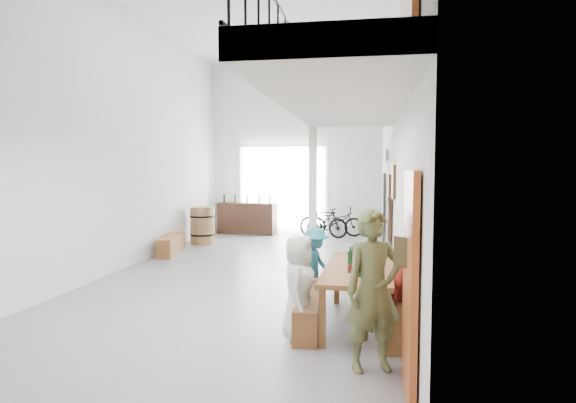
% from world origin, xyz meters
% --- Properties ---
extents(floor, '(12.00, 12.00, 0.00)m').
position_xyz_m(floor, '(0.00, 0.00, 0.00)').
color(floor, slate).
rests_on(floor, ground).
extents(room_walls, '(12.00, 12.00, 12.00)m').
position_xyz_m(room_walls, '(0.00, 0.00, 3.55)').
color(room_walls, white).
rests_on(room_walls, ground).
extents(gateway_portal, '(2.80, 0.08, 2.80)m').
position_xyz_m(gateway_portal, '(-0.40, 5.94, 1.40)').
color(gateway_portal, white).
rests_on(gateway_portal, ground).
extents(right_wall_decor, '(0.07, 8.28, 5.07)m').
position_xyz_m(right_wall_decor, '(2.70, -1.87, 1.74)').
color(right_wall_decor, '#A2481F').
rests_on(right_wall_decor, ground).
extents(balcony, '(1.52, 5.62, 4.00)m').
position_xyz_m(balcony, '(1.98, -3.13, 2.96)').
color(balcony, silver).
rests_on(balcony, ground).
extents(tasting_table, '(0.95, 2.21, 0.79)m').
position_xyz_m(tasting_table, '(2.20, -2.88, 0.71)').
color(tasting_table, brown).
rests_on(tasting_table, ground).
extents(bench_inner, '(0.45, 1.90, 0.43)m').
position_xyz_m(bench_inner, '(1.53, -2.96, 0.22)').
color(bench_inner, brown).
rests_on(bench_inner, ground).
extents(bench_wall, '(0.35, 2.21, 0.51)m').
position_xyz_m(bench_wall, '(2.57, -2.87, 0.25)').
color(bench_wall, brown).
rests_on(bench_wall, ground).
extents(tableware, '(0.42, 1.47, 0.35)m').
position_xyz_m(tableware, '(2.22, -3.23, 0.93)').
color(tableware, black).
rests_on(tableware, tasting_table).
extents(side_bench, '(0.61, 1.62, 0.45)m').
position_xyz_m(side_bench, '(-2.50, 1.85, 0.22)').
color(side_bench, brown).
rests_on(side_bench, ground).
extents(oak_barrel, '(0.70, 0.70, 1.03)m').
position_xyz_m(oak_barrel, '(-2.26, 3.50, 0.51)').
color(oak_barrel, brown).
rests_on(oak_barrel, ground).
extents(serving_counter, '(1.94, 0.76, 1.00)m').
position_xyz_m(serving_counter, '(-1.52, 5.65, 0.50)').
color(serving_counter, '#381F13').
rests_on(serving_counter, ground).
extents(counter_bottles, '(1.63, 0.29, 0.28)m').
position_xyz_m(counter_bottles, '(-1.52, 5.64, 1.14)').
color(counter_bottles, black).
rests_on(counter_bottles, serving_counter).
extents(guest_left_a, '(0.42, 0.64, 1.30)m').
position_xyz_m(guest_left_a, '(1.48, -3.55, 0.65)').
color(guest_left_a, silver).
rests_on(guest_left_a, ground).
extents(guest_left_b, '(0.36, 0.47, 1.13)m').
position_xyz_m(guest_left_b, '(1.42, -3.10, 0.56)').
color(guest_left_b, '#236675').
rests_on(guest_left_b, ground).
extents(guest_left_c, '(0.52, 0.60, 1.06)m').
position_xyz_m(guest_left_c, '(1.40, -2.50, 0.53)').
color(guest_left_c, silver).
rests_on(guest_left_c, ground).
extents(guest_left_d, '(0.71, 0.89, 1.20)m').
position_xyz_m(guest_left_d, '(1.51, -1.93, 0.60)').
color(guest_left_d, '#236675').
rests_on(guest_left_d, ground).
extents(guest_right_a, '(0.44, 0.71, 1.13)m').
position_xyz_m(guest_right_a, '(2.71, -3.36, 0.56)').
color(guest_right_a, '#B3281E').
rests_on(guest_right_a, ground).
extents(guest_right_b, '(0.48, 1.03, 1.07)m').
position_xyz_m(guest_right_b, '(2.81, -2.86, 0.53)').
color(guest_right_b, black).
rests_on(guest_right_b, ground).
extents(guest_right_c, '(0.43, 0.58, 1.06)m').
position_xyz_m(guest_right_c, '(2.85, -2.22, 0.53)').
color(guest_right_c, silver).
rests_on(guest_right_c, ground).
extents(host_standing, '(0.72, 0.60, 1.70)m').
position_xyz_m(host_standing, '(2.38, -4.35, 0.85)').
color(host_standing, '#4F5731').
rests_on(host_standing, ground).
extents(potted_plant, '(0.42, 0.40, 0.37)m').
position_xyz_m(potted_plant, '(2.45, 0.24, 0.19)').
color(potted_plant, '#19471E').
rests_on(potted_plant, ground).
extents(bicycle_near, '(1.76, 0.64, 0.92)m').
position_xyz_m(bicycle_near, '(1.33, 5.53, 0.46)').
color(bicycle_near, black).
rests_on(bicycle_near, ground).
extents(bicycle_far, '(1.66, 0.94, 0.96)m').
position_xyz_m(bicycle_far, '(0.98, 5.19, 0.48)').
color(bicycle_far, black).
rests_on(bicycle_far, ground).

